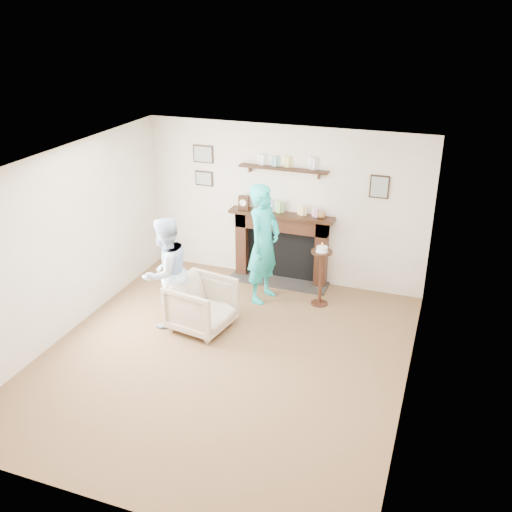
{
  "coord_description": "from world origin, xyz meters",
  "views": [
    {
      "loc": [
        2.46,
        -5.62,
        4.15
      ],
      "look_at": [
        0.11,
        0.9,
        1.06
      ],
      "focal_mm": 40.0,
      "sensor_mm": 36.0,
      "label": 1
    }
  ],
  "objects_px": {
    "man": "(170,323)",
    "pedestal_table": "(321,267)",
    "armchair": "(203,327)",
    "woman": "(263,298)"
  },
  "relations": [
    {
      "from": "armchair",
      "to": "woman",
      "type": "bearing_deg",
      "value": -15.22
    },
    {
      "from": "man",
      "to": "armchair",
      "type": "bearing_deg",
      "value": 113.14
    },
    {
      "from": "armchair",
      "to": "pedestal_table",
      "type": "relative_size",
      "value": 0.79
    },
    {
      "from": "man",
      "to": "pedestal_table",
      "type": "xyz_separation_m",
      "value": [
        1.86,
        1.26,
        0.61
      ]
    },
    {
      "from": "man",
      "to": "pedestal_table",
      "type": "distance_m",
      "value": 2.33
    },
    {
      "from": "woman",
      "to": "pedestal_table",
      "type": "distance_m",
      "value": 1.05
    },
    {
      "from": "armchair",
      "to": "woman",
      "type": "height_order",
      "value": "woman"
    },
    {
      "from": "armchair",
      "to": "pedestal_table",
      "type": "bearing_deg",
      "value": -38.65
    },
    {
      "from": "pedestal_table",
      "to": "armchair",
      "type": "bearing_deg",
      "value": -138.27
    },
    {
      "from": "armchair",
      "to": "pedestal_table",
      "type": "height_order",
      "value": "pedestal_table"
    }
  ]
}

